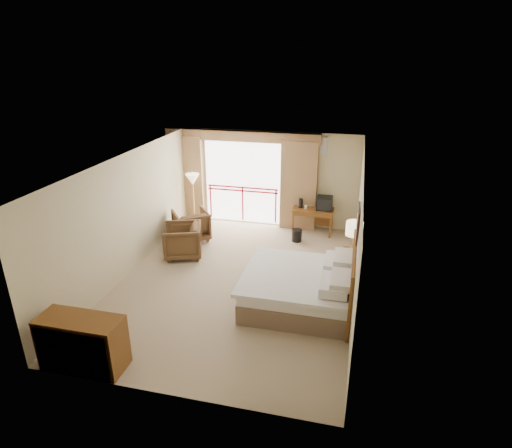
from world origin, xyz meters
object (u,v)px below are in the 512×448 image
(armchair_near, at_px, (184,256))
(side_table, at_px, (177,235))
(nightstand, at_px, (351,262))
(desk, at_px, (313,213))
(dresser, at_px, (82,343))
(tv, at_px, (325,203))
(bed, at_px, (301,288))
(table_lamp, at_px, (354,229))
(armchair_far, at_px, (192,239))
(wastebasket, at_px, (297,235))
(floor_lamp, at_px, (193,181))

(armchair_near, relative_size, side_table, 1.88)
(nightstand, xyz_separation_m, armchair_near, (-4.06, -0.08, -0.28))
(desk, height_order, dresser, dresser)
(tv, distance_m, armchair_near, 4.01)
(bed, xyz_separation_m, nightstand, (0.94, 1.56, -0.10))
(bed, height_order, table_lamp, table_lamp)
(nightstand, relative_size, desk, 0.50)
(bed, distance_m, armchair_far, 4.15)
(armchair_far, bearing_deg, bed, 106.53)
(wastebasket, distance_m, armchair_near, 3.03)
(bed, relative_size, armchair_near, 2.35)
(desk, relative_size, floor_lamp, 0.72)
(nightstand, relative_size, floor_lamp, 0.36)
(nightstand, distance_m, wastebasket, 2.07)
(floor_lamp, relative_size, dresser, 1.14)
(bed, bearing_deg, armchair_far, 142.97)
(desk, bearing_deg, side_table, -147.01)
(table_lamp, xyz_separation_m, armchair_near, (-4.06, -0.13, -1.07))
(armchair_near, bearing_deg, table_lamp, 72.94)
(bed, bearing_deg, table_lamp, 59.78)
(armchair_far, bearing_deg, table_lamp, 131.78)
(nightstand, height_order, floor_lamp, floor_lamp)
(desk, height_order, wastebasket, desk)
(nightstand, bearing_deg, tv, 108.56)
(nightstand, bearing_deg, side_table, 172.32)
(bed, distance_m, tv, 3.70)
(armchair_near, relative_size, floor_lamp, 0.59)
(armchair_near, bearing_deg, floor_lamp, 174.15)
(nightstand, height_order, wastebasket, nightstand)
(nightstand, bearing_deg, armchair_near, 178.24)
(desk, height_order, floor_lamp, floor_lamp)
(tv, relative_size, dresser, 0.31)
(armchair_near, distance_m, floor_lamp, 2.42)
(desk, distance_m, armchair_far, 3.39)
(floor_lamp, bearing_deg, tv, 2.98)
(nightstand, height_order, tv, tv)
(bed, relative_size, dresser, 1.59)
(tv, bearing_deg, dresser, -118.13)
(nightstand, height_order, desk, desk)
(table_lamp, xyz_separation_m, side_table, (-4.41, 0.32, -0.74))
(armchair_far, xyz_separation_m, floor_lamp, (-0.28, 0.97, 1.32))
(tv, bearing_deg, table_lamp, -68.95)
(wastebasket, bearing_deg, armchair_near, -149.49)
(armchair_near, relative_size, dresser, 0.67)
(nightstand, distance_m, armchair_near, 4.07)
(wastebasket, height_order, dresser, dresser)
(armchair_near, distance_m, side_table, 0.66)
(nightstand, distance_m, side_table, 4.43)
(floor_lamp, height_order, dresser, floor_lamp)
(desk, xyz_separation_m, dresser, (-2.94, -6.33, -0.11))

